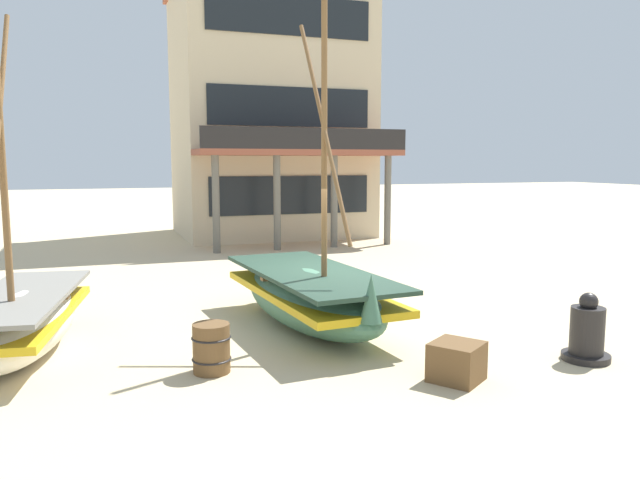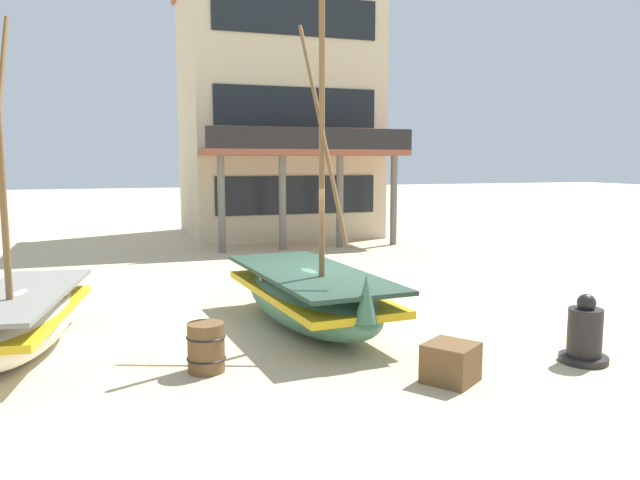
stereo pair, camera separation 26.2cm
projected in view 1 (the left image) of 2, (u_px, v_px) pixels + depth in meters
The scene contains 7 objects.
ground_plane at pixel (338, 321), 11.41m from camera, with size 120.00×120.00×0.00m, color #CCB78E.
fishing_boat_near_left at pixel (22, 320), 9.38m from camera, with size 1.94×4.15×5.45m.
fishing_boat_centre_large at pixel (311, 295), 10.94m from camera, with size 2.09×4.74×5.60m.
capstan_winch at pixel (587, 334), 9.11m from camera, with size 0.70×0.70×1.03m.
wooden_barrel at pixel (211, 348), 8.59m from camera, with size 0.56×0.56×0.70m.
cargo_crate at pixel (457, 362), 8.28m from camera, with size 0.63×0.63×0.53m, color brown.
harbor_building_main at pixel (269, 113), 24.52m from camera, with size 7.41×7.96×9.74m.
Camera 1 is at (-4.13, -10.33, 2.96)m, focal length 34.42 mm.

